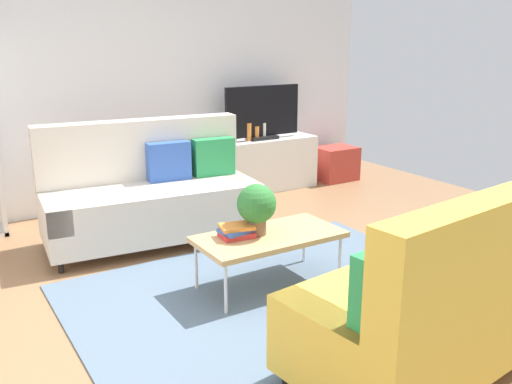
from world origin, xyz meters
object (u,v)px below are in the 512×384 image
object	(u,v)px
vase_1	(231,136)
bottle_1	(257,133)
potted_plant	(257,206)
bottle_2	(264,131)
couch_green	(450,295)
storage_trunk	(336,163)
coffee_table	(269,238)
bottle_0	(249,132)
tv_console	(261,164)
table_book_0	(237,234)
vase_0	(217,136)
couch_beige	(151,194)
tv	(262,113)

from	to	relation	value
vase_1	bottle_1	world-z (taller)	bottle_1
potted_plant	bottle_2	size ratio (longest dim) A/B	1.94
couch_green	storage_trunk	bearing A→B (deg)	52.28
coffee_table	vase_1	bearing A→B (deg)	66.92
vase_1	bottle_2	distance (m)	0.42
coffee_table	bottle_0	size ratio (longest dim) A/B	5.20
vase_1	bottle_0	distance (m)	0.22
couch_green	tv_console	size ratio (longest dim) A/B	1.42
tv_console	table_book_0	bearing A→B (deg)	-125.89
vase_0	bottle_0	xyz separation A→B (m)	(0.38, -0.09, 0.02)
couch_beige	storage_trunk	size ratio (longest dim) A/B	3.79
tv_console	vase_0	bearing A→B (deg)	175.07
bottle_1	tv	bearing A→B (deg)	12.06
couch_beige	coffee_table	bearing A→B (deg)	110.22
storage_trunk	vase_0	bearing A→B (deg)	174.90
storage_trunk	potted_plant	world-z (taller)	potted_plant
tv_console	vase_1	size ratio (longest dim) A/B	10.14
coffee_table	tv_console	world-z (taller)	tv_console
couch_green	bottle_0	distance (m)	3.89
vase_0	couch_beige	bearing A→B (deg)	-140.56
bottle_2	couch_beige	bearing A→B (deg)	-153.21
couch_beige	vase_1	world-z (taller)	couch_beige
tv_console	bottle_0	size ratio (longest dim) A/B	6.61
bottle_1	bottle_2	bearing A→B (deg)	0.00
tv	potted_plant	size ratio (longest dim) A/B	2.60
bottle_0	potted_plant	bearing A→B (deg)	-119.76
potted_plant	vase_1	bearing A→B (deg)	64.90
storage_trunk	tv	bearing A→B (deg)	175.84
bottle_1	bottle_2	world-z (taller)	bottle_2
coffee_table	bottle_1	distance (m)	2.71
table_book_0	bottle_1	world-z (taller)	bottle_1
tv_console	potted_plant	bearing A→B (deg)	-122.97
storage_trunk	table_book_0	bearing A→B (deg)	-141.48
storage_trunk	potted_plant	xyz separation A→B (m)	(-2.61, -2.23, 0.42)
couch_green	bottle_2	world-z (taller)	couch_green
bottle_0	couch_beige	bearing A→B (deg)	-150.20
tv_console	potted_plant	xyz separation A→B (m)	(-1.51, -2.33, 0.32)
tv	bottle_1	distance (m)	0.25
table_book_0	potted_plant	bearing A→B (deg)	-8.84
tv	storage_trunk	distance (m)	1.32
couch_green	tv_console	distance (m)	3.97
potted_plant	bottle_0	size ratio (longest dim) A/B	1.82
table_book_0	couch_beige	bearing A→B (deg)	95.99
coffee_table	vase_1	size ratio (longest dim) A/B	7.97
bottle_0	table_book_0	bearing A→B (deg)	-122.91
bottle_0	vase_1	bearing A→B (deg)	155.10
coffee_table	tv_console	bearing A→B (deg)	58.98
vase_0	bottle_2	size ratio (longest dim) A/B	0.84
vase_0	bottle_1	xyz separation A→B (m)	(0.49, -0.09, -0.00)
vase_1	table_book_0	bearing A→B (deg)	-118.37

